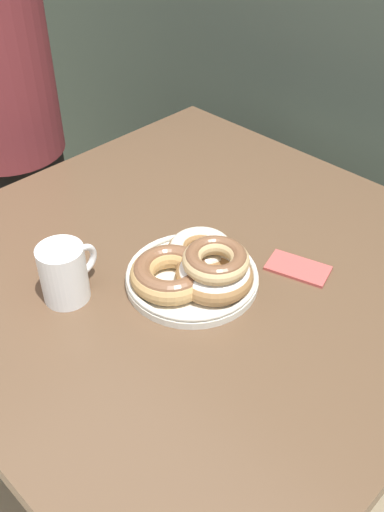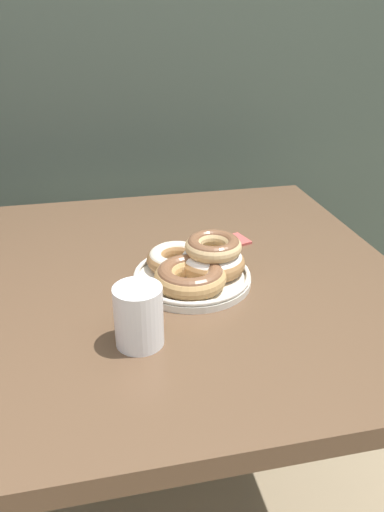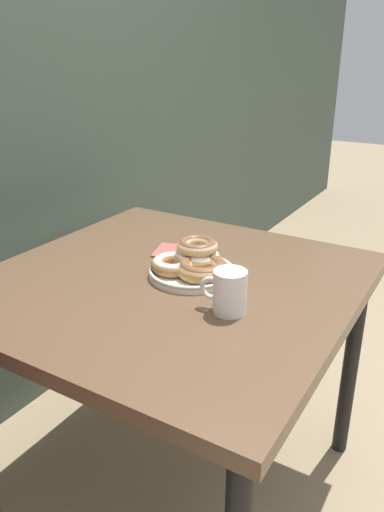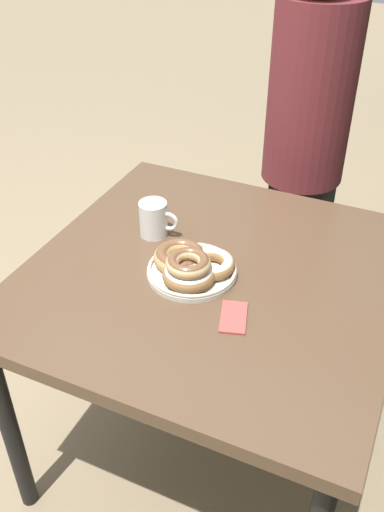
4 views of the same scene
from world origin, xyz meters
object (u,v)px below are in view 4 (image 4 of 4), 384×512
coffee_mug (154,219)px  napkin (234,317)px  donut_plate (191,265)px  person_figure (306,150)px  dining_table (213,293)px

coffee_mug → napkin: bearing=54.4°
donut_plate → person_figure: person_figure is taller
donut_plate → person_figure: bearing=173.8°
donut_plate → coffee_mug: coffee_mug is taller
dining_table → napkin: 0.21m
donut_plate → person_figure: size_ratio=0.17×
person_figure → napkin: 0.91m
donut_plate → person_figure: 0.80m
napkin → donut_plate: bearing=-123.4°
coffee_mug → person_figure: (-0.66, 0.27, -0.02)m
dining_table → donut_plate: (0.05, -0.05, 0.11)m
coffee_mug → person_figure: 0.71m
person_figure → coffee_mug: bearing=-21.9°
coffee_mug → dining_table: bearing=68.2°
dining_table → coffee_mug: bearing=-111.8°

